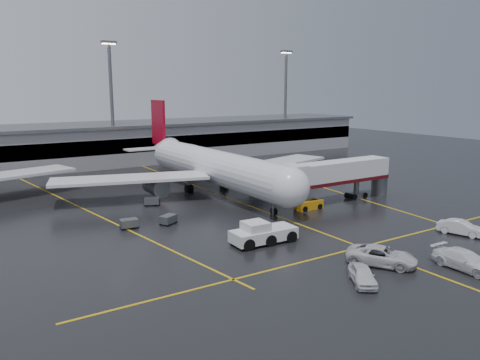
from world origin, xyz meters
TOP-DOWN VIEW (x-y plane):
  - ground at (0.00, 0.00)m, footprint 220.00×220.00m
  - apron_line_centre at (0.00, 0.00)m, footprint 0.25×90.00m
  - apron_line_stop at (0.00, -22.00)m, footprint 60.00×0.25m
  - apron_line_left at (-20.00, 10.00)m, footprint 9.99×69.35m
  - apron_line_right at (18.00, 10.00)m, footprint 7.57×69.64m
  - terminal at (0.00, 47.93)m, footprint 122.00×19.00m
  - light_mast_mid at (-5.00, 42.00)m, footprint 3.00×1.20m
  - light_mast_right at (40.00, 42.00)m, footprint 3.00×1.20m
  - main_airliner at (0.00, 9.70)m, footprint 48.80×45.60m
  - jet_bridge at (11.87, -6.00)m, footprint 19.90×3.40m
  - pushback_tractor at (-7.83, -15.39)m, footprint 7.23×3.30m
  - belt_loader at (5.84, -7.06)m, footprint 3.92×1.86m
  - service_van_a at (-2.15, -26.51)m, footprint 5.92×6.92m
  - service_van_b at (3.34, -31.34)m, footprint 2.52×6.01m
  - service_van_c at (12.59, -25.01)m, footprint 3.18×5.23m
  - service_van_d at (-6.81, -28.52)m, footprint 3.89×4.66m
  - baggage_cart_a at (-13.25, -3.51)m, footprint 2.38×2.10m
  - baggage_cart_b at (-17.83, -2.62)m, footprint 2.12×1.50m
  - baggage_cart_c at (-11.34, 6.26)m, footprint 2.38×2.08m

SIDE VIEW (x-z plane):
  - ground at x=0.00m, z-range 0.00..0.00m
  - apron_line_centre at x=0.00m, z-range 0.00..0.02m
  - apron_line_stop at x=0.00m, z-range 0.00..0.02m
  - apron_line_left at x=-20.00m, z-range 0.00..0.02m
  - apron_line_right at x=18.00m, z-range 0.00..0.02m
  - belt_loader at x=5.84m, z-range -0.63..1.85m
  - baggage_cart_a at x=-13.25m, z-range 0.07..1.19m
  - baggage_cart_b at x=-17.83m, z-range 0.07..1.19m
  - baggage_cart_c at x=-11.34m, z-range 0.07..1.19m
  - service_van_d at x=-6.81m, z-range 0.00..1.50m
  - service_van_c at x=12.59m, z-range 0.00..1.63m
  - service_van_b at x=3.34m, z-range 0.00..1.74m
  - service_van_a at x=-2.15m, z-range 0.00..1.76m
  - pushback_tractor at x=-7.83m, z-range -0.26..2.28m
  - jet_bridge at x=11.87m, z-range 0.91..6.96m
  - main_airliner at x=0.00m, z-range -2.84..11.26m
  - terminal at x=0.00m, z-range 0.02..8.62m
  - light_mast_mid at x=-5.00m, z-range 1.75..27.20m
  - light_mast_right at x=40.00m, z-range 1.75..27.20m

